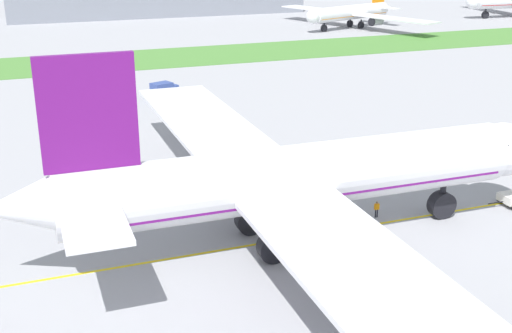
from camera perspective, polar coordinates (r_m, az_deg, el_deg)
ground_plane at (r=59.39m, az=4.55°, el=-7.35°), size 600.00×600.00×0.00m
apron_taxi_line at (r=61.85m, az=3.37°, el=-6.16°), size 280.00×0.36×0.01m
grass_median_strip at (r=149.66m, az=-11.51°, el=8.96°), size 320.00×24.00×0.10m
airliner_foreground at (r=58.50m, az=2.84°, el=-1.08°), size 51.55×80.62×18.33m
ground_crew_wingwalker_starboard at (r=66.66m, az=10.38°, el=-3.52°), size 0.60×0.29×1.70m
service_truck_baggage_loader at (r=112.91m, az=-7.93°, el=6.53°), size 4.92×3.83×2.95m
parked_airliner_far_centre at (r=198.86m, az=8.28°, el=13.01°), size 34.47×54.65×13.19m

